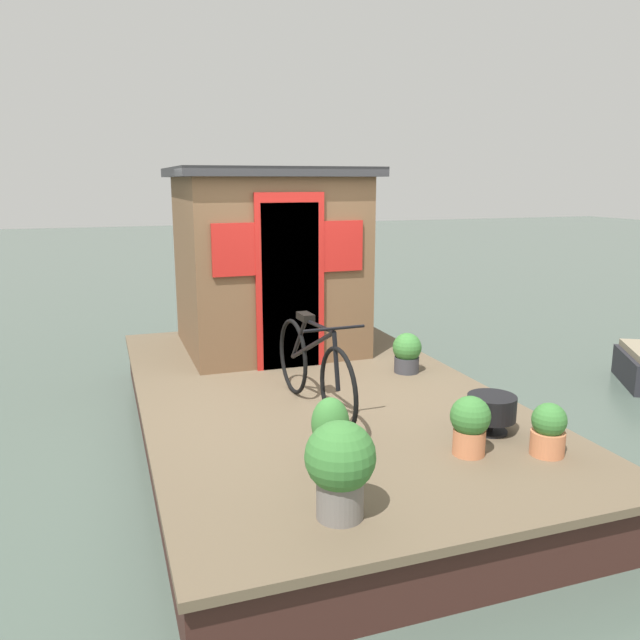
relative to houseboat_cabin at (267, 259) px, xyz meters
name	(u,v)px	position (x,y,z in m)	size (l,w,h in m)	color
ground_plane	(313,435)	(-1.64, 0.00, -1.51)	(60.00, 60.00, 0.00)	#47564C
houseboat_deck	(313,412)	(-1.64, 0.00, -1.27)	(5.50, 3.16, 0.47)	brown
houseboat_cabin	(267,259)	(0.00, 0.00, 0.00)	(2.01, 2.09, 2.05)	brown
bicycle	(313,368)	(-2.21, 0.19, -0.65)	(1.73, 0.50, 0.83)	black
potted_plant_fern	(548,429)	(-3.58, -1.11, -0.85)	(0.25, 0.25, 0.38)	#C6754C
potted_plant_thyme	(470,424)	(-3.40, -0.58, -0.80)	(0.29, 0.29, 0.43)	#C6754C
potted_plant_basil	(330,432)	(-3.22, 0.41, -0.80)	(0.26, 0.26, 0.48)	slate
potted_plant_succulent	(407,352)	(-1.46, -1.06, -0.83)	(0.29, 0.29, 0.41)	#38383D
potted_plant_rosemary	(340,465)	(-3.90, 0.59, -0.71)	(0.41, 0.41, 0.58)	slate
charcoal_grill	(491,409)	(-3.10, -0.96, -0.84)	(0.38, 0.38, 0.30)	black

